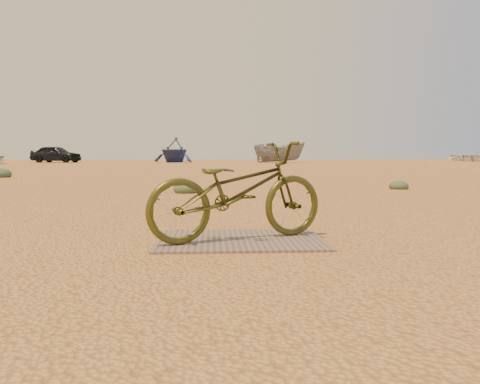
{
  "coord_description": "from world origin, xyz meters",
  "views": [
    {
      "loc": [
        -0.67,
        -4.18,
        0.85
      ],
      "look_at": [
        -0.41,
        0.32,
        0.48
      ],
      "focal_mm": 35.0,
      "sensor_mm": 36.0,
      "label": 1
    }
  ],
  "objects": [
    {
      "name": "kale_c",
      "position": [
        -8.19,
        12.9,
        0.0
      ],
      "size": [
        0.75,
        0.75,
        0.41
      ],
      "primitive_type": "ellipsoid",
      "color": "#526847",
      "rests_on": "ground"
    },
    {
      "name": "kale_a",
      "position": [
        -1.24,
        5.97,
        0.0
      ],
      "size": [
        0.55,
        0.55,
        0.3
      ],
      "primitive_type": "ellipsoid",
      "color": "#526847",
      "rests_on": "ground"
    },
    {
      "name": "kale_b",
      "position": [
        3.79,
        6.74,
        0.0
      ],
      "size": [
        0.46,
        0.46,
        0.25
      ],
      "primitive_type": "ellipsoid",
      "color": "#526847",
      "rests_on": "ground"
    },
    {
      "name": "boat_far_left",
      "position": [
        -4.21,
        40.34,
        1.19
      ],
      "size": [
        5.47,
        5.77,
        2.39
      ],
      "primitive_type": "imported",
      "rotation": [
        0.0,
        0.0,
        -0.44
      ],
      "color": "navy",
      "rests_on": "ground"
    },
    {
      "name": "ground",
      "position": [
        0.0,
        0.0,
        0.0
      ],
      "size": [
        120.0,
        120.0,
        0.0
      ],
      "primitive_type": "plane",
      "color": "#DC984F",
      "rests_on": "ground"
    },
    {
      "name": "bicycle",
      "position": [
        -0.43,
        0.28,
        0.5
      ],
      "size": [
        1.91,
        1.24,
        0.95
      ],
      "primitive_type": "imported",
      "rotation": [
        0.0,
        0.0,
        1.94
      ],
      "color": "#454517",
      "rests_on": "plywood_board"
    },
    {
      "name": "plywood_board",
      "position": [
        -0.41,
        0.32,
        0.01
      ],
      "size": [
        1.61,
        1.15,
        0.02
      ],
      "primitive_type": "cube",
      "color": "#876B58",
      "rests_on": "ground"
    },
    {
      "name": "boat_far_right",
      "position": [
        26.8,
        43.7,
        0.52
      ],
      "size": [
        4.7,
        5.75,
        1.04
      ],
      "primitive_type": "imported",
      "rotation": [
        0.0,
        0.0,
        0.24
      ],
      "color": "silver",
      "rests_on": "ground"
    },
    {
      "name": "boat_mid_right",
      "position": [
        5.46,
        38.48,
        0.92
      ],
      "size": [
        5.06,
        3.28,
        1.83
      ],
      "primitive_type": "imported",
      "rotation": [
        0.0,
        0.0,
        1.23
      ],
      "color": "gray",
      "rests_on": "ground"
    },
    {
      "name": "car",
      "position": [
        -15.16,
        40.29,
        0.78
      ],
      "size": [
        4.93,
        3.04,
        1.57
      ],
      "primitive_type": "imported",
      "rotation": [
        0.0,
        0.0,
        1.29
      ],
      "color": "black",
      "rests_on": "ground"
    }
  ]
}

